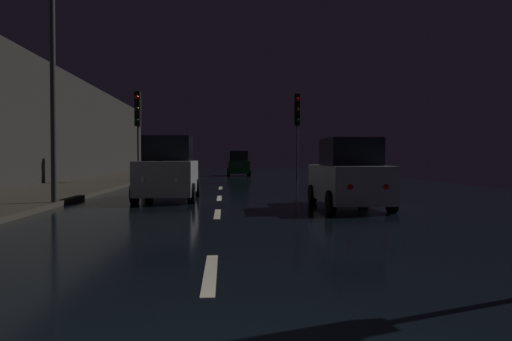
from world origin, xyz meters
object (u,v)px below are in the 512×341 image
object	(u,v)px
traffic_light_far_right	(297,117)
car_parked_right_near	(349,176)
streetlamp_overhead	(67,26)
car_approaching_headlights	(168,171)
traffic_light_far_left	(138,117)
car_distant_taillights	(239,164)

from	to	relation	value
traffic_light_far_right	car_parked_right_near	world-z (taller)	traffic_light_far_right
traffic_light_far_right	car_parked_right_near	xyz separation A→B (m)	(-0.80, -15.56, -2.97)
streetlamp_overhead	car_parked_right_near	distance (m)	9.25
traffic_light_far_right	car_approaching_headlights	xyz separation A→B (m)	(-6.33, -12.42, -2.88)
traffic_light_far_right	car_approaching_headlights	distance (m)	14.24
traffic_light_far_left	car_approaching_headlights	world-z (taller)	traffic_light_far_left
traffic_light_far_right	traffic_light_far_left	world-z (taller)	traffic_light_far_right
traffic_light_far_left	car_distant_taillights	bearing A→B (deg)	162.57
traffic_light_far_right	traffic_light_far_left	distance (m)	9.37
car_approaching_headlights	car_parked_right_near	xyz separation A→B (m)	(5.53, -3.14, -0.08)
streetlamp_overhead	traffic_light_far_left	bearing A→B (deg)	91.00
traffic_light_far_right	streetlamp_overhead	size ratio (longest dim) A/B	0.66
traffic_light_far_left	traffic_light_far_right	bearing A→B (deg)	110.38
streetlamp_overhead	traffic_light_far_right	bearing A→B (deg)	59.08
car_parked_right_near	car_distant_taillights	bearing A→B (deg)	5.40
streetlamp_overhead	car_parked_right_near	xyz separation A→B (m)	(8.14, -0.64, -4.35)
traffic_light_far_right	streetlamp_overhead	world-z (taller)	streetlamp_overhead
traffic_light_far_right	traffic_light_far_left	xyz separation A→B (m)	(-9.16, -1.95, -0.16)
streetlamp_overhead	car_approaching_headlights	bearing A→B (deg)	43.77
traffic_light_far_left	car_approaching_headlights	xyz separation A→B (m)	(2.83, -10.47, -2.72)
traffic_light_far_left	car_parked_right_near	size ratio (longest dim) A/B	1.28
streetlamp_overhead	car_approaching_headlights	world-z (taller)	streetlamp_overhead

